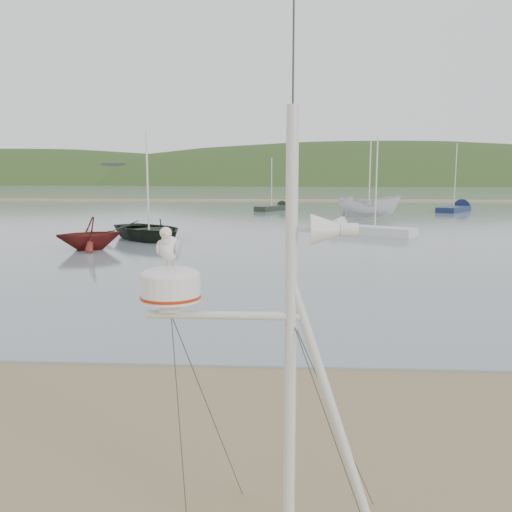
# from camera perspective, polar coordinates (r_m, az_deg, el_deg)

# --- Properties ---
(ground) EXTENTS (560.00, 560.00, 0.00)m
(ground) POSITION_cam_1_polar(r_m,az_deg,el_deg) (7.11, -18.36, -22.00)
(ground) COLOR olive
(ground) RESTS_ON ground
(water) EXTENTS (560.00, 256.00, 0.04)m
(water) POSITION_cam_1_polar(r_m,az_deg,el_deg) (137.73, 2.29, 7.03)
(water) COLOR slate
(water) RESTS_ON ground
(sandbar) EXTENTS (560.00, 7.00, 0.07)m
(sandbar) POSITION_cam_1_polar(r_m,az_deg,el_deg) (75.78, 1.46, 5.87)
(sandbar) COLOR olive
(sandbar) RESTS_ON water
(hill_ridge) EXTENTS (620.00, 180.00, 80.00)m
(hill_ridge) POSITION_cam_1_polar(r_m,az_deg,el_deg) (242.32, 7.08, 2.94)
(hill_ridge) COLOR #243A18
(hill_ridge) RESTS_ON ground
(far_cottages) EXTENTS (294.40, 6.30, 8.00)m
(far_cottages) POSITION_cam_1_polar(r_m,az_deg,el_deg) (201.66, 3.49, 8.62)
(far_cottages) COLOR beige
(far_cottages) RESTS_ON ground
(mast_rig) EXTENTS (2.22, 2.37, 5.01)m
(mast_rig) POSITION_cam_1_polar(r_m,az_deg,el_deg) (5.02, 2.82, -19.40)
(mast_rig) COLOR silver
(mast_rig) RESTS_ON ground
(boat_dark) EXTENTS (3.64, 3.54, 5.51)m
(boat_dark) POSITION_cam_1_polar(r_m,az_deg,el_deg) (29.98, -11.32, 6.89)
(boat_dark) COLOR black
(boat_dark) RESTS_ON water
(boat_red) EXTENTS (2.71, 3.01, 2.98)m
(boat_red) POSITION_cam_1_polar(r_m,az_deg,el_deg) (26.78, -17.23, 3.78)
(boat_red) COLOR #5E1715
(boat_red) RESTS_ON water
(boat_white) EXTENTS (2.17, 2.12, 4.96)m
(boat_white) POSITION_cam_1_polar(r_m,az_deg,el_deg) (45.02, 11.86, 7.01)
(boat_white) COLOR silver
(boat_white) RESTS_ON water
(sailboat_blue_far) EXTENTS (5.49, 6.99, 7.18)m
(sailboat_blue_far) POSITION_cam_1_polar(r_m,az_deg,el_deg) (58.08, 20.66, 4.75)
(sailboat_blue_far) COLOR #132044
(sailboat_blue_far) RESTS_ON ground
(sailboat_dark_mid) EXTENTS (4.11, 5.56, 5.68)m
(sailboat_dark_mid) POSITION_cam_1_polar(r_m,az_deg,el_deg) (55.38, 2.40, 5.13)
(sailboat_dark_mid) COLOR black
(sailboat_dark_mid) RESTS_ON ground
(sailboat_white_near) EXTENTS (6.04, 4.73, 6.23)m
(sailboat_white_near) POSITION_cam_1_polar(r_m,az_deg,el_deg) (33.57, 9.97, 2.81)
(sailboat_white_near) COLOR silver
(sailboat_white_near) RESTS_ON ground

